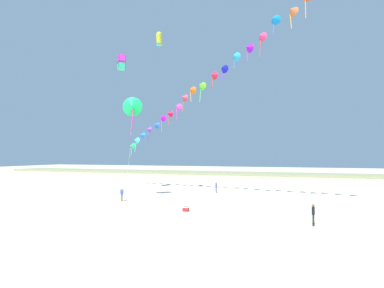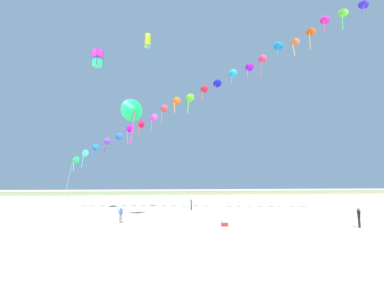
{
  "view_description": "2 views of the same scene",
  "coord_description": "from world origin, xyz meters",
  "px_view_note": "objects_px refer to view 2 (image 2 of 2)",
  "views": [
    {
      "loc": [
        12.21,
        -21.22,
        5.46
      ],
      "look_at": [
        1.08,
        10.78,
        6.73
      ],
      "focal_mm": 28.0,
      "sensor_mm": 36.0,
      "label": 1
    },
    {
      "loc": [
        -4.8,
        -20.44,
        4.06
      ],
      "look_at": [
        -0.57,
        8.73,
        7.67
      ],
      "focal_mm": 28.0,
      "sensor_mm": 36.0,
      "label": 2
    }
  ],
  "objects_px": {
    "person_near_right": "(191,203)",
    "beach_cooler": "(225,224)",
    "person_near_left": "(121,213)",
    "person_mid_center": "(359,216)",
    "large_kite_mid_trail": "(97,58)",
    "large_kite_low_lead": "(148,41)",
    "large_kite_high_solo": "(133,109)"
  },
  "relations": [
    {
      "from": "person_near_left",
      "to": "beach_cooler",
      "type": "distance_m",
      "value": 10.06
    },
    {
      "from": "person_near_right",
      "to": "beach_cooler",
      "type": "bearing_deg",
      "value": -86.7
    },
    {
      "from": "person_mid_center",
      "to": "large_kite_mid_trail",
      "type": "height_order",
      "value": "large_kite_mid_trail"
    },
    {
      "from": "person_near_right",
      "to": "large_kite_high_solo",
      "type": "height_order",
      "value": "large_kite_high_solo"
    },
    {
      "from": "person_near_left",
      "to": "large_kite_high_solo",
      "type": "bearing_deg",
      "value": 39.81
    },
    {
      "from": "person_near_right",
      "to": "person_near_left",
      "type": "bearing_deg",
      "value": -126.46
    },
    {
      "from": "large_kite_low_lead",
      "to": "person_mid_center",
      "type": "bearing_deg",
      "value": -31.4
    },
    {
      "from": "beach_cooler",
      "to": "large_kite_high_solo",
      "type": "bearing_deg",
      "value": 153.68
    },
    {
      "from": "person_mid_center",
      "to": "person_near_right",
      "type": "bearing_deg",
      "value": 125.05
    },
    {
      "from": "large_kite_low_lead",
      "to": "person_near_left",
      "type": "bearing_deg",
      "value": -112.13
    },
    {
      "from": "large_kite_low_lead",
      "to": "large_kite_high_solo",
      "type": "height_order",
      "value": "large_kite_low_lead"
    },
    {
      "from": "large_kite_high_solo",
      "to": "beach_cooler",
      "type": "xyz_separation_m",
      "value": [
        8.53,
        -4.22,
        -11.17
      ]
    },
    {
      "from": "person_mid_center",
      "to": "beach_cooler",
      "type": "height_order",
      "value": "person_mid_center"
    },
    {
      "from": "large_kite_low_lead",
      "to": "large_kite_mid_trail",
      "type": "height_order",
      "value": "large_kite_low_lead"
    },
    {
      "from": "large_kite_low_lead",
      "to": "large_kite_high_solo",
      "type": "bearing_deg",
      "value": -105.79
    },
    {
      "from": "large_kite_mid_trail",
      "to": "person_near_left",
      "type": "bearing_deg",
      "value": -55.62
    },
    {
      "from": "person_near_right",
      "to": "large_kite_mid_trail",
      "type": "bearing_deg",
      "value": -153.5
    },
    {
      "from": "person_mid_center",
      "to": "large_kite_high_solo",
      "type": "bearing_deg",
      "value": 161.52
    },
    {
      "from": "large_kite_mid_trail",
      "to": "beach_cooler",
      "type": "relative_size",
      "value": 3.6
    },
    {
      "from": "person_near_left",
      "to": "large_kite_low_lead",
      "type": "xyz_separation_m",
      "value": [
        2.21,
        5.43,
        20.33
      ]
    },
    {
      "from": "person_near_left",
      "to": "beach_cooler",
      "type": "relative_size",
      "value": 2.69
    },
    {
      "from": "person_near_left",
      "to": "person_near_right",
      "type": "xyz_separation_m",
      "value": [
        8.54,
        11.56,
        0.03
      ]
    },
    {
      "from": "person_near_right",
      "to": "large_kite_low_lead",
      "type": "height_order",
      "value": "large_kite_low_lead"
    },
    {
      "from": "large_kite_high_solo",
      "to": "person_near_right",
      "type": "bearing_deg",
      "value": 54.71
    },
    {
      "from": "person_near_left",
      "to": "person_mid_center",
      "type": "distance_m",
      "value": 21.64
    },
    {
      "from": "beach_cooler",
      "to": "large_kite_low_lead",
      "type": "bearing_deg",
      "value": 128.94
    },
    {
      "from": "large_kite_low_lead",
      "to": "large_kite_high_solo",
      "type": "xyz_separation_m",
      "value": [
        -1.33,
        -4.69,
        -9.84
      ]
    },
    {
      "from": "person_near_left",
      "to": "person_mid_center",
      "type": "height_order",
      "value": "person_mid_center"
    },
    {
      "from": "person_near_left",
      "to": "person_mid_center",
      "type": "relative_size",
      "value": 0.92
    },
    {
      "from": "person_near_right",
      "to": "beach_cooler",
      "type": "xyz_separation_m",
      "value": [
        0.87,
        -15.05,
        -0.71
      ]
    },
    {
      "from": "person_near_right",
      "to": "person_mid_center",
      "type": "bearing_deg",
      "value": -54.95
    },
    {
      "from": "person_mid_center",
      "to": "beach_cooler",
      "type": "distance_m",
      "value": 11.68
    }
  ]
}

